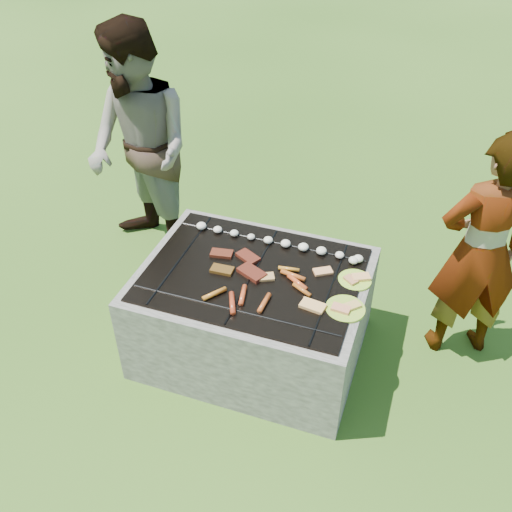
{
  "coord_description": "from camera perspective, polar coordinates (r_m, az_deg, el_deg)",
  "views": [
    {
      "loc": [
        0.85,
        -2.36,
        2.7
      ],
      "look_at": [
        0.0,
        0.05,
        0.7
      ],
      "focal_mm": 40.0,
      "sensor_mm": 36.0,
      "label": 1
    }
  ],
  "objects": [
    {
      "name": "mushrooms",
      "position": [
        3.45,
        2.92,
        1.24
      ],
      "size": [
        1.06,
        0.08,
        0.04
      ],
      "color": "#F0E7CB",
      "rests_on": "fire_pit"
    },
    {
      "name": "fire_pit",
      "position": [
        3.48,
        -0.27,
        -5.91
      ],
      "size": [
        1.3,
        1.0,
        0.62
      ],
      "color": "gray",
      "rests_on": "ground"
    },
    {
      "name": "plate_far",
      "position": [
        3.27,
        9.91,
        -2.34
      ],
      "size": [
        0.22,
        0.22,
        0.03
      ],
      "color": "#F4FF3C",
      "rests_on": "fire_pit"
    },
    {
      "name": "sausages",
      "position": [
        3.13,
        0.75,
        -3.44
      ],
      "size": [
        0.56,
        0.48,
        0.03
      ],
      "color": "orange",
      "rests_on": "fire_pit"
    },
    {
      "name": "cook",
      "position": [
        3.44,
        21.54,
        0.37
      ],
      "size": [
        0.64,
        0.54,
        1.48
      ],
      "primitive_type": "imported",
      "rotation": [
        0.0,
        0.0,
        3.55
      ],
      "color": "#A6978A",
      "rests_on": "ground"
    },
    {
      "name": "bystander",
      "position": [
        4.05,
        -11.51,
        10.32
      ],
      "size": [
        1.06,
        1.0,
        1.72
      ],
      "primitive_type": "imported",
      "rotation": [
        0.0,
        0.0,
        -0.56
      ],
      "color": "#AA9A8D",
      "rests_on": "ground"
    },
    {
      "name": "bread_on_grate",
      "position": [
        3.15,
        4.55,
        -3.28
      ],
      "size": [
        0.46,
        0.4,
        0.02
      ],
      "color": "tan",
      "rests_on": "fire_pit"
    },
    {
      "name": "pork_slabs",
      "position": [
        3.3,
        -1.68,
        -0.84
      ],
      "size": [
        0.39,
        0.27,
        0.02
      ],
      "color": "maroon",
      "rests_on": "fire_pit"
    },
    {
      "name": "plate_near",
      "position": [
        3.08,
        8.92,
        -5.21
      ],
      "size": [
        0.26,
        0.26,
        0.03
      ],
      "color": "yellow",
      "rests_on": "fire_pit"
    },
    {
      "name": "lawn",
      "position": [
        3.68,
        -0.26,
        -9.08
      ],
      "size": [
        60.0,
        60.0,
        0.0
      ],
      "primitive_type": "plane",
      "color": "#284A12",
      "rests_on": "ground"
    }
  ]
}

